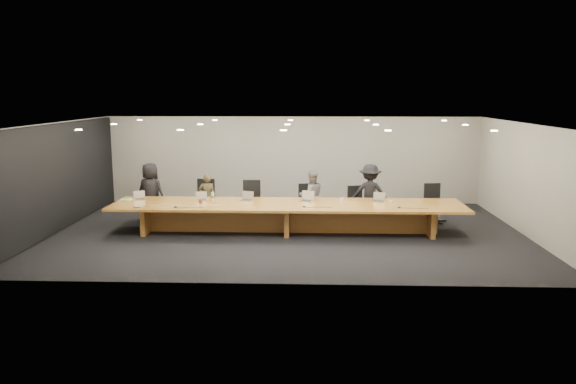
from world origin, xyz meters
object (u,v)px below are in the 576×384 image
at_px(chair_right, 357,204).
at_px(mic_left, 176,207).
at_px(laptop_b, 202,196).
at_px(paper_cup_far, 391,202).
at_px(chair_mid_right, 307,202).
at_px(water_bottle, 213,197).
at_px(paper_cup_near, 342,200).
at_px(av_box, 138,207).
at_px(mic_center, 304,206).
at_px(person_b, 207,197).
at_px(person_c, 311,196).
at_px(person_a, 151,192).
at_px(amber_mug, 201,201).
at_px(chair_mid_left, 251,201).
at_px(chair_far_right, 434,203).
at_px(chair_left, 204,200).
at_px(laptop_c, 246,196).
at_px(conference_table, 288,212).
at_px(chair_far_left, 150,201).
at_px(laptop_d, 306,196).
at_px(laptop_a, 140,195).
at_px(laptop_e, 379,197).
at_px(person_d, 370,194).
at_px(mic_right, 399,207).

xyz_separation_m(chair_right, mic_left, (-4.64, -1.93, 0.26)).
height_order(laptop_b, paper_cup_far, laptop_b).
xyz_separation_m(chair_mid_right, water_bottle, (-2.47, -1.08, 0.34)).
relative_size(paper_cup_near, av_box, 0.45).
bearing_deg(mic_center, person_b, 148.60).
bearing_deg(person_c, paper_cup_near, 118.09).
bearing_deg(chair_right, paper_cup_near, -125.99).
height_order(person_a, laptop_b, person_a).
bearing_deg(person_c, mic_center, 67.94).
height_order(laptop_b, amber_mug, laptop_b).
height_order(chair_mid_left, paper_cup_near, chair_mid_left).
xyz_separation_m(chair_far_right, laptop_b, (-6.30, -0.89, 0.32)).
relative_size(person_a, amber_mug, 14.89).
bearing_deg(chair_mid_left, chair_left, 175.67).
bearing_deg(chair_mid_right, chair_far_right, -10.24).
height_order(laptop_c, av_box, laptop_c).
bearing_deg(paper_cup_far, conference_table, -176.05).
xyz_separation_m(chair_far_left, laptop_d, (4.41, -0.93, 0.35)).
bearing_deg(mic_left, av_box, -177.11).
xyz_separation_m(chair_far_left, mic_center, (4.36, -1.67, 0.22)).
relative_size(laptop_a, av_box, 1.37).
xyz_separation_m(laptop_d, paper_cup_far, (2.18, -0.15, -0.10)).
bearing_deg(chair_mid_left, paper_cup_far, -14.64).
bearing_deg(laptop_b, laptop_e, -15.19).
xyz_separation_m(chair_right, av_box, (-5.56, -1.97, 0.27)).
bearing_deg(laptop_d, person_d, 48.79).
bearing_deg(amber_mug, person_c, 23.38).
relative_size(person_b, mic_center, 12.51).
distance_m(laptop_b, paper_cup_near, 3.69).
relative_size(chair_far_right, laptop_c, 3.54).
height_order(person_c, amber_mug, person_c).
xyz_separation_m(paper_cup_far, mic_right, (0.12, -0.61, -0.02)).
relative_size(chair_left, chair_mid_right, 1.11).
bearing_deg(mic_right, conference_table, 171.27).
relative_size(person_c, mic_center, 13.77).
bearing_deg(mic_center, paper_cup_far, 14.74).
bearing_deg(chair_far_right, laptop_a, 177.55).
distance_m(conference_table, amber_mug, 2.25).
bearing_deg(chair_mid_left, paper_cup_near, -18.25).
bearing_deg(chair_left, chair_far_left, -176.26).
height_order(laptop_e, mic_right, laptop_e).
height_order(chair_mid_left, mic_left, chair_mid_left).
height_order(conference_table, mic_center, mic_center).
relative_size(chair_left, laptop_a, 4.06).
bearing_deg(person_a, laptop_a, 96.61).
bearing_deg(chair_left, person_c, 1.99).
relative_size(conference_table, laptop_e, 29.05).
height_order(chair_far_right, av_box, chair_far_right).
bearing_deg(laptop_c, water_bottle, -152.47).
relative_size(chair_far_right, person_c, 0.75).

